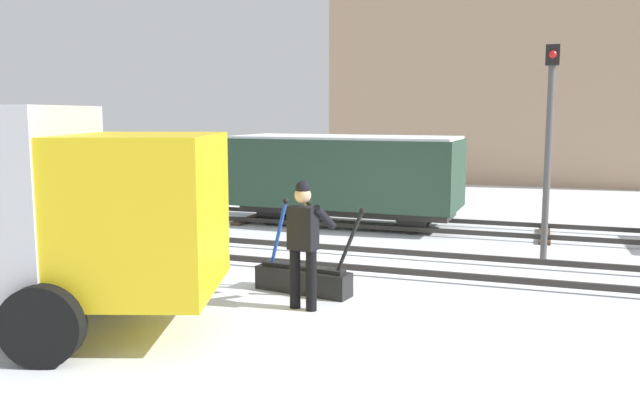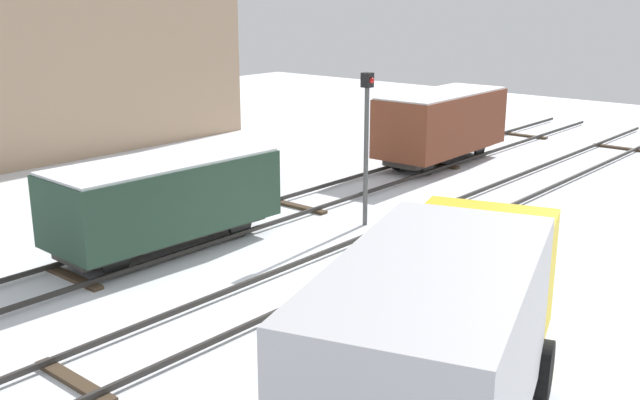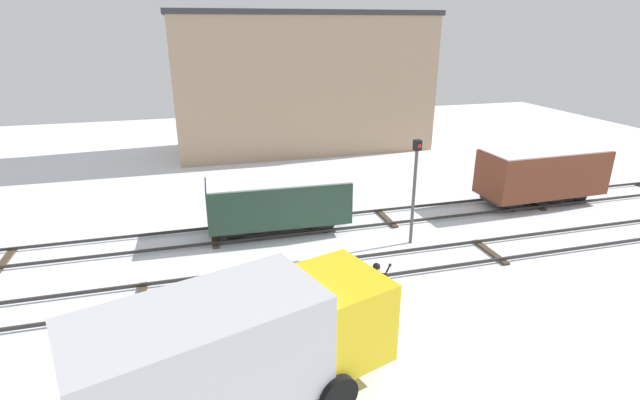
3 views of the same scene
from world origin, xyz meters
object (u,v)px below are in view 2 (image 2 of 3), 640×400
(rail_worker, at_px, (446,256))
(delivery_truck, at_px, (446,329))
(freight_car_mid_siding, at_px, (165,198))
(freight_car_near_switch, at_px, (441,123))
(signal_post, at_px, (367,134))
(switch_lever_frame, at_px, (403,288))

(rail_worker, height_order, delivery_truck, delivery_truck)
(freight_car_mid_siding, height_order, freight_car_near_switch, freight_car_near_switch)
(freight_car_near_switch, bearing_deg, signal_post, -163.87)
(rail_worker, distance_m, freight_car_near_switch, 12.50)
(rail_worker, bearing_deg, freight_car_near_switch, 42.30)
(switch_lever_frame, distance_m, delivery_truck, 4.84)
(switch_lever_frame, relative_size, freight_car_near_switch, 0.32)
(switch_lever_frame, height_order, rail_worker, rail_worker)
(delivery_truck, bearing_deg, switch_lever_frame, 22.84)
(delivery_truck, bearing_deg, signal_post, 25.40)
(freight_car_mid_siding, bearing_deg, freight_car_near_switch, 1.86)
(switch_lever_frame, xyz_separation_m, freight_car_near_switch, (10.87, 5.88, 1.18))
(delivery_truck, height_order, freight_car_mid_siding, delivery_truck)
(rail_worker, bearing_deg, switch_lever_frame, 121.06)
(rail_worker, relative_size, signal_post, 0.46)
(delivery_truck, relative_size, signal_post, 1.73)
(delivery_truck, distance_m, freight_car_near_switch, 16.93)
(delivery_truck, height_order, signal_post, signal_post)
(switch_lever_frame, height_order, freight_car_near_switch, freight_car_near_switch)
(signal_post, height_order, freight_car_mid_siding, signal_post)
(signal_post, bearing_deg, freight_car_near_switch, 17.55)
(freight_car_mid_siding, relative_size, freight_car_near_switch, 0.97)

